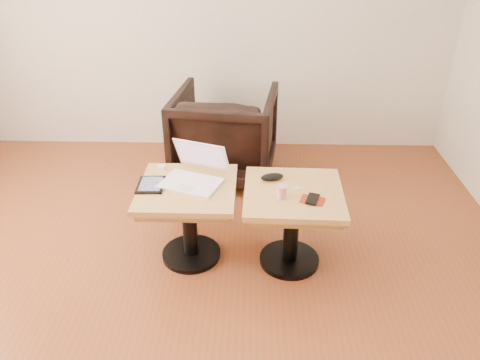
{
  "coord_description": "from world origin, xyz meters",
  "views": [
    {
      "loc": [
        0.39,
        -2.12,
        2.07
      ],
      "look_at": [
        0.32,
        0.42,
        0.61
      ],
      "focal_mm": 35.0,
      "sensor_mm": 36.0,
      "label": 1
    }
  ],
  "objects_px": {
    "striped_cup": "(282,192)",
    "armchair": "(225,134)",
    "side_table_right": "(292,210)",
    "laptop": "(194,174)",
    "side_table_left": "(188,205)"
  },
  "relations": [
    {
      "from": "side_table_right",
      "to": "laptop",
      "type": "height_order",
      "value": "laptop"
    },
    {
      "from": "side_table_right",
      "to": "striped_cup",
      "type": "distance_m",
      "value": 0.21
    },
    {
      "from": "side_table_right",
      "to": "laptop",
      "type": "xyz_separation_m",
      "value": [
        -0.63,
        0.11,
        0.19
      ]
    },
    {
      "from": "armchair",
      "to": "side_table_right",
      "type": "bearing_deg",
      "value": 119.33
    },
    {
      "from": "laptop",
      "to": "striped_cup",
      "type": "height_order",
      "value": "laptop"
    },
    {
      "from": "side_table_right",
      "to": "armchair",
      "type": "distance_m",
      "value": 1.33
    },
    {
      "from": "side_table_left",
      "to": "armchair",
      "type": "distance_m",
      "value": 1.2
    },
    {
      "from": "side_table_right",
      "to": "striped_cup",
      "type": "xyz_separation_m",
      "value": [
        -0.08,
        -0.07,
        0.18
      ]
    },
    {
      "from": "side_table_right",
      "to": "striped_cup",
      "type": "height_order",
      "value": "striped_cup"
    },
    {
      "from": "striped_cup",
      "to": "armchair",
      "type": "distance_m",
      "value": 1.39
    },
    {
      "from": "side_table_left",
      "to": "armchair",
      "type": "relative_size",
      "value": 0.72
    },
    {
      "from": "side_table_left",
      "to": "striped_cup",
      "type": "relative_size",
      "value": 7.77
    },
    {
      "from": "striped_cup",
      "to": "armchair",
      "type": "height_order",
      "value": "armchair"
    },
    {
      "from": "laptop",
      "to": "striped_cup",
      "type": "xyz_separation_m",
      "value": [
        0.55,
        -0.19,
        -0.01
      ]
    },
    {
      "from": "side_table_left",
      "to": "laptop",
      "type": "relative_size",
      "value": 1.34
    }
  ]
}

